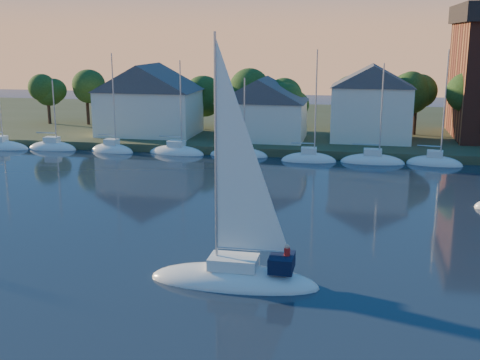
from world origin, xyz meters
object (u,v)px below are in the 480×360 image
(clubhouse_centre, at_px, (263,108))
(clubhouse_east, at_px, (372,102))
(clubhouse_west, at_px, (149,99))
(hero_sailboat, at_px, (236,273))

(clubhouse_centre, relative_size, clubhouse_east, 1.10)
(clubhouse_west, bearing_deg, clubhouse_centre, -3.58)
(hero_sailboat, bearing_deg, clubhouse_east, -99.89)
(clubhouse_east, relative_size, hero_sailboat, 0.67)
(clubhouse_centre, relative_size, hero_sailboat, 0.74)
(clubhouse_centre, bearing_deg, clubhouse_east, 8.13)
(clubhouse_west, relative_size, hero_sailboat, 0.87)
(clubhouse_centre, bearing_deg, clubhouse_west, 176.42)
(clubhouse_west, xyz_separation_m, clubhouse_centre, (16.00, -1.00, -0.80))
(clubhouse_west, distance_m, clubhouse_east, 30.02)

